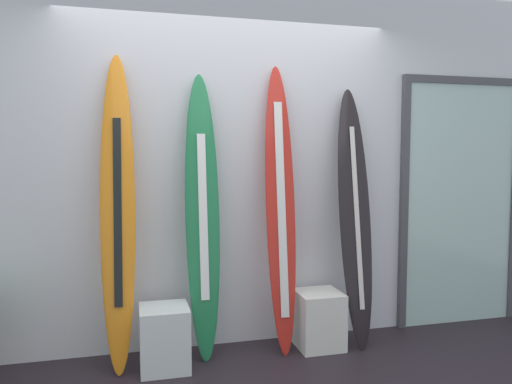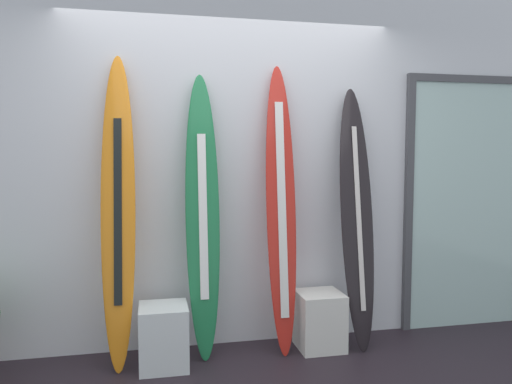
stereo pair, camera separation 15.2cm
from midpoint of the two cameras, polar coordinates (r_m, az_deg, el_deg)
wall_back at (r=3.92m, az=-4.41°, el=3.17°), size 7.20×0.20×2.80m
surfboard_sunset at (r=3.55m, az=-16.74°, el=-2.37°), size 0.26×0.42×2.18m
surfboard_emerald at (r=3.62m, az=-7.34°, el=-3.02°), size 0.25×0.31×2.07m
surfboard_crimson at (r=3.72m, az=1.66°, el=-2.21°), size 0.24×0.37×2.15m
surfboard_charcoal at (r=3.90m, az=10.17°, el=-2.99°), size 0.26×0.42×2.00m
display_block_left at (r=3.64m, az=-11.66°, el=-16.06°), size 0.34×0.34×0.44m
display_block_center at (r=3.96m, az=6.06°, el=-14.32°), size 0.34×0.34×0.43m
glass_door at (r=4.64m, az=21.46°, el=-0.62°), size 1.16×0.06×2.13m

